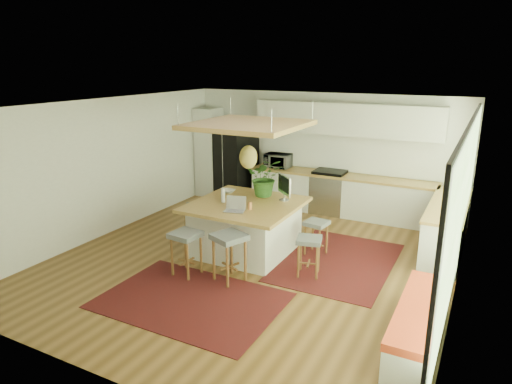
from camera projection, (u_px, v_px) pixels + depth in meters
The scene contains 34 objects.
floor at pixel (253, 260), 8.02m from camera, with size 7.00×7.00×0.00m, color #523717.
ceiling at pixel (253, 105), 7.27m from camera, with size 7.00×7.00×0.00m, color white.
wall_back at pixel (323, 151), 10.63m from camera, with size 6.50×6.50×0.00m, color silver.
wall_front at pixel (93, 266), 4.66m from camera, with size 6.50×6.50×0.00m, color silver.
wall_left at pixel (109, 167), 9.09m from camera, with size 7.00×7.00×0.00m, color silver.
wall_right at pixel (464, 215), 6.21m from camera, with size 7.00×7.00×0.00m, color silver.
window_wall at pixel (462, 212), 6.20m from camera, with size 0.10×6.20×2.60m, color black, non-canonical shape.
pantry at pixel (209, 152), 11.73m from camera, with size 0.55×0.60×2.25m, color silver.
back_counter_base at pixel (339, 195), 10.37m from camera, with size 4.20×0.60×0.88m, color silver.
back_counter_top at pixel (340, 176), 10.24m from camera, with size 4.24×0.64×0.05m, color olive.
backsplash at pixel (345, 154), 10.37m from camera, with size 4.20×0.02×0.80m, color white.
upper_cabinets at pixel (345, 119), 10.01m from camera, with size 4.20×0.34×0.70m, color silver.
range at pixel (329, 191), 10.46m from camera, with size 0.76×0.62×1.00m, color #A5A5AA, non-canonical shape.
right_counter_base at pixel (446, 228), 8.30m from camera, with size 0.60×2.50×0.88m, color silver.
right_counter_top at pixel (449, 204), 8.18m from camera, with size 0.64×2.54×0.05m, color olive.
window_bench at pixel (419, 324), 5.62m from camera, with size 0.52×2.00×0.50m, color silver, non-canonical shape.
ceiling_panel at pixel (248, 140), 7.93m from camera, with size 1.86×1.86×0.80m, color olive, non-canonical shape.
rug_near at pixel (191, 300), 6.66m from camera, with size 2.60×1.80×0.01m, color black.
rug_right at pixel (338, 262), 7.95m from camera, with size 1.80×2.60×0.01m, color black.
fridge at pixel (235, 163), 11.42m from camera, with size 0.97×0.76×1.96m, color black, non-canonical shape.
island at pixel (246, 227), 8.28m from camera, with size 1.85×1.85×0.93m, color olive, non-canonical shape.
stool_near_left at pixel (187, 254), 7.40m from camera, with size 0.43×0.43×0.73m, color #4F5358, non-canonical shape.
stool_near_right at pixel (230, 260), 7.19m from camera, with size 0.47×0.47×0.79m, color #4F5358, non-canonical shape.
stool_right_front at pixel (309, 255), 7.37m from camera, with size 0.39×0.39×0.65m, color #4F5358, non-canonical shape.
stool_right_back at pixel (316, 236), 8.18m from camera, with size 0.38×0.38×0.63m, color #4F5358, non-canonical shape.
stool_left_side at pixel (195, 222), 8.91m from camera, with size 0.41×0.41×0.69m, color #4F5358, non-canonical shape.
laptop at pixel (234, 205), 7.66m from camera, with size 0.35×0.37×0.26m, color #A5A5AA, non-canonical shape.
monitor at pixel (284, 187), 8.24m from camera, with size 0.51×0.18×0.48m, color #A5A5AA, non-canonical shape.
microwave at pixel (278, 159), 10.88m from camera, with size 0.60×0.33×0.40m, color #A5A5AA.
island_plant at pixel (265, 181), 8.53m from camera, with size 0.65×0.72×0.56m, color #1E4C19.
island_bowl at pixel (228, 191), 8.80m from camera, with size 0.24×0.24×0.06m, color white.
island_bottle_0 at pixel (222, 193), 8.46m from camera, with size 0.07×0.07×0.19m, color #39BAE7.
island_bottle_1 at pixel (222, 197), 8.18m from camera, with size 0.07×0.07×0.19m, color silver.
island_bottle_2 at pixel (250, 204), 7.76m from camera, with size 0.07×0.07×0.19m, color #AF6B3A.
Camera 1 is at (3.45, -6.52, 3.36)m, focal length 31.98 mm.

